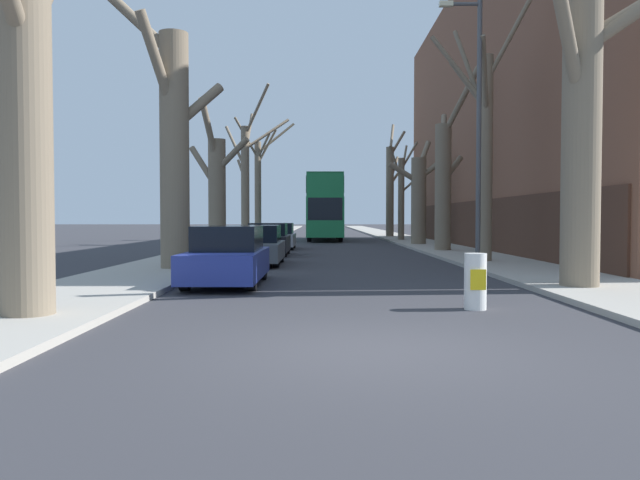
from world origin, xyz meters
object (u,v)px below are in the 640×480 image
(street_tree_right_5, at_px, (389,187))
(traffic_bollard, at_px, (474,281))
(street_tree_left_4, at_px, (258,183))
(parked_car_3, at_px, (276,237))
(street_tree_right_1, at_px, (483,141))
(parked_car_1, at_px, (254,246))
(street_tree_left_1, at_px, (171,142))
(parked_car_2, at_px, (267,240))
(street_tree_left_0, at_px, (22,86))
(lamp_post, at_px, (475,120))
(street_tree_left_2, at_px, (215,190))
(street_tree_right_0, at_px, (581,118))
(street_tree_right_2, at_px, (443,180))
(street_tree_right_3, at_px, (418,197))
(double_decker_bus, at_px, (323,204))
(street_tree_left_3, at_px, (245,175))
(parked_car_0, at_px, (226,257))
(street_tree_right_4, at_px, (401,194))

(street_tree_right_5, distance_m, traffic_bollard, 40.58)
(street_tree_left_4, relative_size, parked_car_3, 2.25)
(street_tree_right_1, xyz_separation_m, parked_car_1, (-8.07, -0.35, -3.70))
(parked_car_3, bearing_deg, street_tree_left_1, -98.91)
(parked_car_1, bearing_deg, street_tree_left_4, 95.28)
(parked_car_2, bearing_deg, street_tree_left_4, 96.81)
(street_tree_left_0, bearing_deg, lamp_post, 48.01)
(street_tree_left_4, bearing_deg, street_tree_left_2, -89.99)
(street_tree_left_1, bearing_deg, street_tree_right_0, -26.01)
(street_tree_left_2, bearing_deg, street_tree_left_0, -90.23)
(street_tree_right_1, bearing_deg, street_tree_left_0, -129.96)
(street_tree_right_2, xyz_separation_m, street_tree_right_3, (-0.08, 7.03, -0.57))
(street_tree_right_5, relative_size, double_decker_bus, 0.87)
(street_tree_left_3, bearing_deg, traffic_bollard, -74.80)
(street_tree_left_1, height_order, parked_car_0, street_tree_left_1)
(street_tree_left_1, relative_size, street_tree_right_4, 1.23)
(street_tree_left_0, xyz_separation_m, traffic_bollard, (7.34, 1.36, -3.17))
(street_tree_left_2, xyz_separation_m, street_tree_right_1, (10.30, -5.09, 1.52))
(street_tree_left_0, bearing_deg, street_tree_right_1, 50.04)
(street_tree_left_4, bearing_deg, parked_car_3, -80.44)
(street_tree_right_5, bearing_deg, street_tree_right_3, -90.08)
(street_tree_right_1, height_order, parked_car_2, street_tree_right_1)
(street_tree_left_3, xyz_separation_m, street_tree_right_3, (10.21, -1.05, -1.35))
(double_decker_bus, distance_m, parked_car_0, 30.77)
(double_decker_bus, distance_m, lamp_post, 25.93)
(parked_car_2, bearing_deg, street_tree_right_5, 71.51)
(street_tree_right_4, relative_size, parked_car_2, 1.79)
(street_tree_right_0, distance_m, traffic_bollard, 5.30)
(parked_car_0, xyz_separation_m, parked_car_1, (-0.00, 6.49, -0.02))
(street_tree_right_3, bearing_deg, street_tree_right_1, -89.97)
(street_tree_right_1, bearing_deg, street_tree_left_1, -162.47)
(street_tree_right_0, bearing_deg, street_tree_left_2, 127.73)
(street_tree_left_1, height_order, street_tree_left_2, street_tree_left_1)
(street_tree_left_4, height_order, lamp_post, street_tree_left_4)
(street_tree_left_3, relative_size, lamp_post, 1.08)
(street_tree_right_1, xyz_separation_m, street_tree_right_2, (0.07, 7.38, -0.93))
(street_tree_left_1, height_order, traffic_bollard, street_tree_left_1)
(street_tree_right_5, xyz_separation_m, parked_car_0, (-8.08, -36.13, -3.54))
(street_tree_left_3, bearing_deg, double_decker_bus, 60.15)
(street_tree_left_0, height_order, street_tree_right_1, street_tree_right_1)
(street_tree_left_0, bearing_deg, street_tree_left_3, 89.70)
(street_tree_left_2, distance_m, double_decker_bus, 19.28)
(street_tree_right_4, height_order, parked_car_1, street_tree_right_4)
(street_tree_left_4, xyz_separation_m, lamp_post, (9.60, -25.51, 0.60))
(parked_car_2, bearing_deg, street_tree_right_3, 49.05)
(street_tree_right_5, bearing_deg, street_tree_left_0, -103.99)
(street_tree_right_3, xyz_separation_m, lamp_post, (-0.70, -16.05, 1.98))
(street_tree_right_3, xyz_separation_m, parked_car_1, (-8.06, -14.76, -2.19))
(street_tree_right_1, height_order, lamp_post, street_tree_right_1)
(street_tree_left_0, xyz_separation_m, street_tree_right_4, (10.30, 33.90, -0.35))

